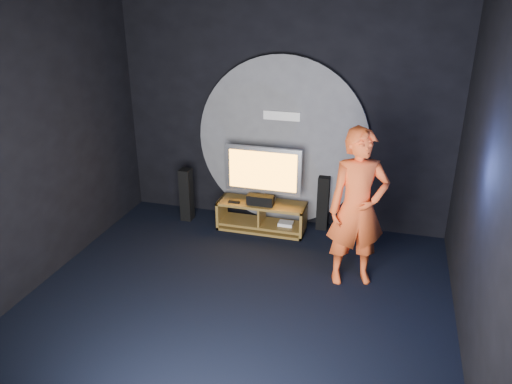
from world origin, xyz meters
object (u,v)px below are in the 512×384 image
tower_speaker_left (186,195)px  subwoofer (347,228)px  tv (263,172)px  tower_speaker_right (323,203)px  media_console (262,218)px  player (358,208)px

tower_speaker_left → subwoofer: (2.54, 0.07, -0.27)m
tv → tower_speaker_right: (0.89, 0.23, -0.49)m
tv → tower_speaker_right: size_ratio=1.36×
tower_speaker_right → media_console: bearing=-161.2°
tv → tower_speaker_left: size_ratio=1.36×
media_console → player: 1.98m
tower_speaker_right → player: 1.58m
tower_speaker_left → tv: bearing=1.8°
media_console → tv: size_ratio=1.15×
tower_speaker_left → subwoofer: 2.55m
media_console → tower_speaker_left: (-1.25, 0.03, 0.23)m
tower_speaker_left → subwoofer: size_ratio=2.82×
player → media_console: bearing=124.6°
tv → tower_speaker_right: bearing=14.7°
tower_speaker_right → tower_speaker_left: bearing=-172.7°
subwoofer → player: (0.19, -1.15, 0.85)m
media_console → tower_speaker_right: size_ratio=1.57×
tv → tower_speaker_left: (-1.24, -0.04, -0.49)m
media_console → subwoofer: (1.29, 0.10, -0.04)m
tower_speaker_right → player: (0.59, -1.35, 0.58)m
subwoofer → player: size_ratio=0.15×
tv → subwoofer: tv is taller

